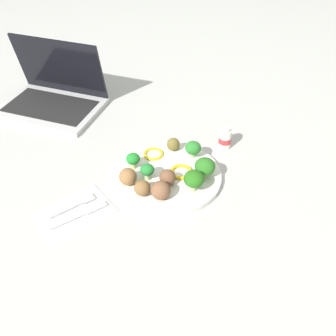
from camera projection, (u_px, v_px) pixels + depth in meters
name	position (u px, v px, depth m)	size (l,w,h in m)	color
ground_plane	(168.00, 178.00, 1.02)	(4.00, 4.00, 0.00)	#B2B2AD
plate	(168.00, 176.00, 1.01)	(0.28, 0.28, 0.02)	white
broccoli_floret_mid_left	(194.00, 179.00, 0.93)	(0.05, 0.05, 0.06)	#A8C47B
broccoli_floret_far_rim	(193.00, 148.00, 1.04)	(0.04, 0.04, 0.05)	#96C86F
broccoli_floret_near_rim	(133.00, 159.00, 1.01)	(0.04, 0.04, 0.04)	#ADBD6A
broccoli_floret_back_right	(147.00, 170.00, 0.97)	(0.04, 0.04, 0.05)	#A6C17E
broccoli_floret_back_left	(205.00, 167.00, 0.98)	(0.05, 0.05, 0.05)	#AAC76A
meatball_back_right	(161.00, 190.00, 0.92)	(0.05, 0.05, 0.05)	brown
meatball_front_right	(142.00, 188.00, 0.94)	(0.04, 0.04, 0.04)	brown
meatball_mid_right	(128.00, 177.00, 0.96)	(0.04, 0.04, 0.04)	brown
meatball_back_left	(168.00, 177.00, 0.96)	(0.04, 0.04, 0.04)	brown
meatball_front_left	(173.00, 144.00, 1.07)	(0.04, 0.04, 0.04)	brown
pepper_ring_front_right	(181.00, 172.00, 1.01)	(0.06, 0.06, 0.01)	yellow
pepper_ring_front_left	(153.00, 154.00, 1.06)	(0.05, 0.05, 0.01)	yellow
napkin	(75.00, 212.00, 0.92)	(0.17, 0.12, 0.01)	white
fork	(74.00, 205.00, 0.93)	(0.12, 0.02, 0.01)	silver
knife	(81.00, 214.00, 0.91)	(0.15, 0.02, 0.01)	silver
yogurt_bottle	(225.00, 138.00, 1.10)	(0.04, 0.04, 0.07)	white
laptop	(53.00, 96.00, 1.27)	(0.37, 0.39, 0.21)	#B9B9B9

